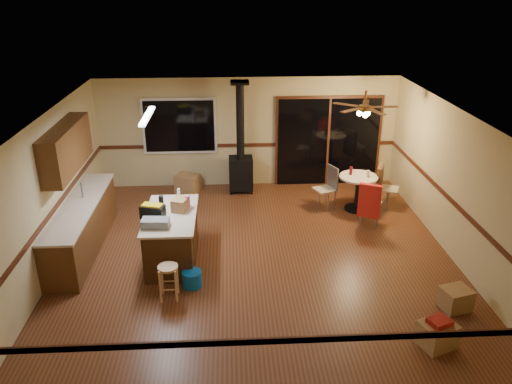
{
  "coord_description": "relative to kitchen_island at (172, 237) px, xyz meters",
  "views": [
    {
      "loc": [
        -0.46,
        -7.84,
        4.65
      ],
      "look_at": [
        0.0,
        0.3,
        1.15
      ],
      "focal_mm": 35.0,
      "sensor_mm": 36.0,
      "label": 1
    }
  ],
  "objects": [
    {
      "name": "glass_cream",
      "position": [
        3.96,
        1.84,
        0.4
      ],
      "size": [
        0.07,
        0.07,
        0.14
      ],
      "primitive_type": "cylinder",
      "rotation": [
        0.0,
        0.0,
        -0.13
      ],
      "color": "beige",
      "rests_on": "dining_table"
    },
    {
      "name": "chair_right",
      "position": [
        4.31,
        2.01,
        0.14
      ],
      "size": [
        0.59,
        0.57,
        0.7
      ],
      "color": "tan",
      "rests_on": "ground"
    },
    {
      "name": "box_corner_b",
      "position": [
        4.43,
        -1.7,
        -0.28
      ],
      "size": [
        0.5,
        0.46,
        0.34
      ],
      "primitive_type": "cube",
      "rotation": [
        0.0,
        0.0,
        0.26
      ],
      "color": "olive",
      "rests_on": "floor"
    },
    {
      "name": "sliding_door",
      "position": [
        3.4,
        3.45,
        0.6
      ],
      "size": [
        2.52,
        0.1,
        2.1
      ],
      "primitive_type": "cube",
      "color": "black",
      "rests_on": "ground"
    },
    {
      "name": "box_small_red",
      "position": [
        3.83,
        -2.5,
        -0.06
      ],
      "size": [
        0.35,
        0.32,
        0.08
      ],
      "primitive_type": "cube",
      "rotation": [
        0.0,
        0.0,
        0.37
      ],
      "color": "maroon",
      "rests_on": "box_corner_a"
    },
    {
      "name": "wall_back",
      "position": [
        1.5,
        3.5,
        0.85
      ],
      "size": [
        7.0,
        0.0,
        7.0
      ],
      "primitive_type": "plane",
      "rotation": [
        1.57,
        0.0,
        0.0
      ],
      "color": "tan",
      "rests_on": "ground"
    },
    {
      "name": "chair_near",
      "position": [
        3.8,
        1.03,
        0.14
      ],
      "size": [
        0.58,
        0.6,
        0.7
      ],
      "color": "tan",
      "rests_on": "ground"
    },
    {
      "name": "chair_left",
      "position": [
        3.18,
        2.03,
        0.14
      ],
      "size": [
        0.53,
        0.52,
        0.51
      ],
      "color": "tan",
      "rests_on": "ground"
    },
    {
      "name": "dining_table",
      "position": [
        3.78,
        1.89,
        0.07
      ],
      "size": [
        0.82,
        0.82,
        0.78
      ],
      "color": "black",
      "rests_on": "ground"
    },
    {
      "name": "chair_rail",
      "position": [
        1.5,
        0.0,
        0.55
      ],
      "size": [
        7.0,
        7.0,
        0.08
      ],
      "primitive_type": null,
      "color": "#441E11",
      "rests_on": "ground"
    },
    {
      "name": "bottle_pink",
      "position": [
        0.28,
        0.21,
        0.57
      ],
      "size": [
        0.09,
        0.09,
        0.24
      ],
      "primitive_type": "cylinder",
      "rotation": [
        0.0,
        0.0,
        -0.22
      ],
      "color": "#D84C8C",
      "rests_on": "kitchen_island"
    },
    {
      "name": "glass_red",
      "position": [
        3.63,
        1.99,
        0.42
      ],
      "size": [
        0.09,
        0.09,
        0.18
      ],
      "primitive_type": "cylinder",
      "rotation": [
        0.0,
        0.0,
        0.36
      ],
      "color": "#590C14",
      "rests_on": "dining_table"
    },
    {
      "name": "kitchen_island",
      "position": [
        0.0,
        0.0,
        0.0
      ],
      "size": [
        0.88,
        1.68,
        0.9
      ],
      "color": "#3E240F",
      "rests_on": "ground"
    },
    {
      "name": "toolbox_black",
      "position": [
        -0.28,
        -0.12,
        0.56
      ],
      "size": [
        0.44,
        0.31,
        0.22
      ],
      "primitive_type": "cube",
      "rotation": [
        0.0,
        0.0,
        -0.28
      ],
      "color": "black",
      "rests_on": "kitchen_island"
    },
    {
      "name": "wall_front",
      "position": [
        1.5,
        -3.5,
        0.85
      ],
      "size": [
        7.0,
        0.0,
        7.0
      ],
      "primitive_type": "plane",
      "rotation": [
        -1.57,
        0.0,
        0.0
      ],
      "color": "tan",
      "rests_on": "ground"
    },
    {
      "name": "box_under_window",
      "position": [
        0.05,
        3.1,
        -0.25
      ],
      "size": [
        0.64,
        0.58,
        0.42
      ],
      "primitive_type": "cube",
      "rotation": [
        0.0,
        0.0,
        -0.39
      ],
      "color": "olive",
      "rests_on": "floor"
    },
    {
      "name": "blue_bucket",
      "position": [
        0.39,
        -0.87,
        -0.32
      ],
      "size": [
        0.35,
        0.35,
        0.27
      ],
      "primitive_type": "cylinder",
      "rotation": [
        0.0,
        0.0,
        -0.07
      ],
      "color": "blue",
      "rests_on": "floor"
    },
    {
      "name": "wall_right",
      "position": [
        5.0,
        0.0,
        0.85
      ],
      "size": [
        0.0,
        7.0,
        7.0
      ],
      "primitive_type": "plane",
      "rotation": [
        1.57,
        0.0,
        -1.57
      ],
      "color": "tan",
      "rests_on": "ground"
    },
    {
      "name": "lower_cabinets",
      "position": [
        -1.7,
        0.5,
        -0.02
      ],
      "size": [
        0.6,
        3.0,
        0.86
      ],
      "primitive_type": "cube",
      "color": "#553015",
      "rests_on": "ground"
    },
    {
      "name": "wall_left",
      "position": [
        -2.0,
        0.0,
        0.85
      ],
      "size": [
        0.0,
        7.0,
        7.0
      ],
      "primitive_type": "plane",
      "rotation": [
        1.57,
        0.0,
        1.57
      ],
      "color": "tan",
      "rests_on": "ground"
    },
    {
      "name": "ceiling",
      "position": [
        1.5,
        0.0,
        2.15
      ],
      "size": [
        7.0,
        7.0,
        0.0
      ],
      "primitive_type": "plane",
      "rotation": [
        3.14,
        0.0,
        0.0
      ],
      "color": "silver",
      "rests_on": "ground"
    },
    {
      "name": "toolbox_yellow_lid",
      "position": [
        -0.28,
        -0.12,
        0.68
      ],
      "size": [
        0.37,
        0.26,
        0.03
      ],
      "primitive_type": "cube",
      "rotation": [
        0.0,
        0.0,
        -0.28
      ],
      "color": "gold",
      "rests_on": "toolbox_black"
    },
    {
      "name": "bottle_white",
      "position": [
        0.09,
        0.72,
        0.53
      ],
      "size": [
        0.06,
        0.06,
        0.17
      ],
      "primitive_type": "cylinder",
      "rotation": [
        0.0,
        0.0,
        0.08
      ],
      "color": "white",
      "rests_on": "kitchen_island"
    },
    {
      "name": "upper_cabinets",
      "position": [
        -1.83,
        0.7,
        1.45
      ],
      "size": [
        0.35,
        2.0,
        0.8
      ],
      "primitive_type": "cube",
      "color": "#553015",
      "rests_on": "ground"
    },
    {
      "name": "countertop",
      "position": [
        -1.7,
        0.5,
        0.43
      ],
      "size": [
        0.64,
        3.04,
        0.04
      ],
      "primitive_type": "cube",
      "color": "beige",
      "rests_on": "lower_cabinets"
    },
    {
      "name": "ceiling_fan",
      "position": [
        3.78,
        1.89,
        1.76
      ],
      "size": [
        0.24,
        0.24,
        0.55
      ],
      "color": "brown",
      "rests_on": "ceiling"
    },
    {
      "name": "box_on_island",
      "position": [
        0.16,
        0.16,
        0.56
      ],
      "size": [
        0.32,
        0.38,
        0.22
      ],
      "primitive_type": "cube",
      "rotation": [
        0.0,
        0.0,
        -0.28
      ],
      "color": "olive",
      "rests_on": "kitchen_island"
    },
    {
      "name": "box_corner_a",
      "position": [
        3.83,
        -2.5,
        -0.28
      ],
      "size": [
        0.57,
        0.53,
        0.35
      ],
      "primitive_type": "cube",
      "rotation": [
        0.0,
        0.0,
        0.37
      ],
      "color": "olive",
      "rests_on": "floor"
    },
    {
      "name": "bottle_dark",
      "position": [
        -0.16,
        0.13,
        0.59
      ],
      "size": [
        0.09,
        0.09,
        0.29
      ],
      "primitive_type": "cylinder",
      "rotation": [
        0.0,
        0.0,
        -0.15
      ],
      "color": "black",
      "rests_on": "kitchen_island"
    },
    {
      "name": "bar_stool",
      "position": [
        0.05,
        -1.17,
        -0.17
      ],
      "size": [
        0.32,
        0.32,
        0.57
      ],
      "primitive_type": "cylinder",
      "rotation": [
        0.0,
        0.0,
        -0.01
      ],
      "color": "tan",
      "rests_on": "floor"
    },
    {
      "name": "wood_stove",
      "position": [
        1.3,
        3.05,
        0.28
      ],
      "size": [
        0.55,
        0.5,
        2.52
      ],
      "color": "black",
      "rests_on": "ground"
    },
    {
      "name": "window",
      "position": [
        -0.1,
        3.45,
        1.05
      ],
      "size": [
        1.72,
        0.1,
        1.32
      ],
      "primitive_type": "cube",
      "color": "black",
      "rests_on": "ground"
    },
    {
      "name": "floor",
      "position": [
        1.5,
        0.0,
        -0.45
      ],
      "size": [
        7.0,
        7.0,
        0.0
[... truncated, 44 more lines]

